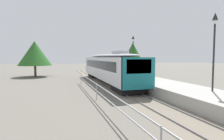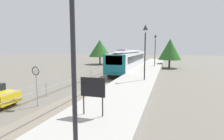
{
  "view_description": "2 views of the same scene",
  "coord_description": "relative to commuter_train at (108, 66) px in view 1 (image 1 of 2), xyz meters",
  "views": [
    {
      "loc": [
        -6.21,
        7.41,
        3.24
      ],
      "look_at": [
        -1.0,
        24.5,
        2.0
      ],
      "focal_mm": 29.46,
      "sensor_mm": 36.0,
      "label": 1
    },
    {
      "loc": [
        6.29,
        -0.15,
        4.07
      ],
      "look_at": [
        0.4,
        18.5,
        1.6
      ],
      "focal_mm": 28.56,
      "sensor_mm": 36.0,
      "label": 2
    }
  ],
  "objects": [
    {
      "name": "track_rails",
      "position": [
        0.0,
        -7.42,
        -2.11
      ],
      "size": [
        3.2,
        60.0,
        0.14
      ],
      "color": "slate",
      "rests_on": "ground"
    },
    {
      "name": "station_platform",
      "position": [
        3.25,
        -7.42,
        -1.69
      ],
      "size": [
        3.9,
        60.0,
        0.9
      ],
      "primitive_type": "cube",
      "color": "#A8A59E",
      "rests_on": "ground"
    },
    {
      "name": "platform_lamp_far_end",
      "position": [
        4.11,
        1.73,
        2.48
      ],
      "size": [
        0.34,
        0.34,
        5.35
      ],
      "color": "#232328",
      "rests_on": "station_platform"
    },
    {
      "name": "ground_plane",
      "position": [
        -3.0,
        -7.42,
        -2.14
      ],
      "size": [
        160.0,
        160.0,
        0.0
      ],
      "primitive_type": "plane",
      "color": "#6B665B"
    },
    {
      "name": "tree_behind_station_far",
      "position": [
        -9.55,
        10.84,
        1.75
      ],
      "size": [
        5.37,
        5.37,
        5.91
      ],
      "color": "brown",
      "rests_on": "ground"
    },
    {
      "name": "carpark_fence",
      "position": [
        -3.3,
        -17.42,
        -1.23
      ],
      "size": [
        0.06,
        36.06,
        1.25
      ],
      "color": "#9EA0A5",
      "rests_on": "ground"
    },
    {
      "name": "commuter_train",
      "position": [
        0.0,
        0.0,
        0.0
      ],
      "size": [
        2.82,
        18.08,
        3.74
      ],
      "color": "silver",
      "rests_on": "track_rails"
    },
    {
      "name": "tree_behind_carpark",
      "position": [
        6.55,
        7.5,
        1.57
      ],
      "size": [
        4.41,
        4.41,
        5.78
      ],
      "color": "brown",
      "rests_on": "ground"
    },
    {
      "name": "platform_lamp_mid_platform",
      "position": [
        4.11,
        -12.01,
        2.48
      ],
      "size": [
        0.34,
        0.34,
        5.35
      ],
      "color": "#232328",
      "rests_on": "station_platform"
    }
  ]
}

